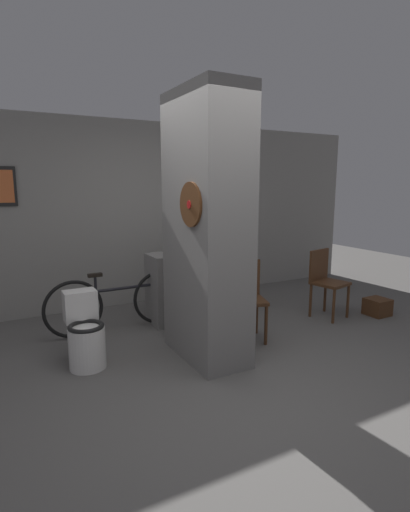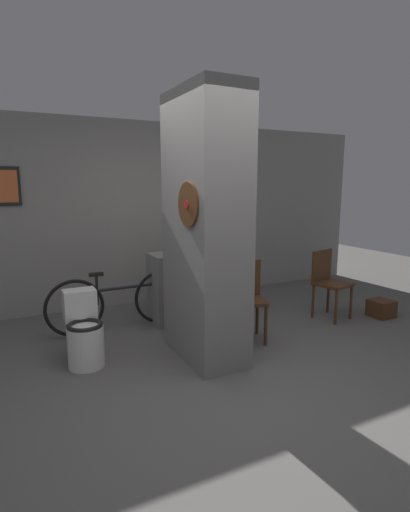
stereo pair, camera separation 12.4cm
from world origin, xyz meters
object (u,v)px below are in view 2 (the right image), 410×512
toilet (84,333)px  bicycle (120,301)px  chair_by_doorway (328,280)px  bottle_tall (180,243)px  chair_near_pillar (245,296)px

toilet → bicycle: 0.95m
chair_by_doorway → bicycle: 2.67m
toilet → bottle_tall: 1.71m
chair_near_pillar → chair_by_doorway: same height
toilet → chair_near_pillar: (1.74, -0.14, 0.19)m
toilet → bicycle: (0.55, 0.77, 0.04)m
chair_by_doorway → bottle_tall: (-1.75, 0.80, 0.50)m
toilet → chair_near_pillar: size_ratio=0.80×
toilet → chair_by_doorway: (3.10, -0.00, 0.19)m
toilet → chair_by_doorway: bearing=-0.1°
bottle_tall → bicycle: bearing=-178.5°
chair_near_pillar → chair_by_doorway: bearing=24.0°
chair_by_doorway → bottle_tall: size_ratio=2.62×
chair_by_doorway → bottle_tall: bearing=142.9°
chair_by_doorway → chair_near_pillar: bearing=173.1°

